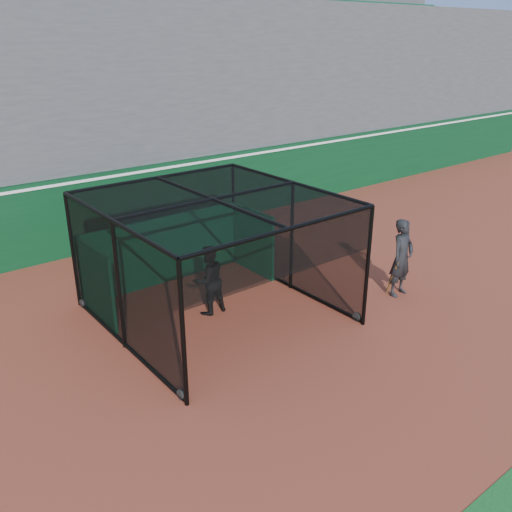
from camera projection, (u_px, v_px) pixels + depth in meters
ground at (301, 341)px, 12.36m from camera, size 120.00×120.00×0.00m
outfield_wall at (129, 204)px, 18.05m from camera, size 50.00×0.50×2.50m
grandstand at (74, 96)px, 19.59m from camera, size 50.00×7.85×8.95m
batting_cage at (214, 259)px, 13.03m from camera, size 5.06×5.35×2.98m
batter at (209, 280)px, 13.34m from camera, size 0.88×0.69×1.79m
on_deck_player at (402, 258)px, 14.25m from camera, size 0.81×0.57×2.11m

